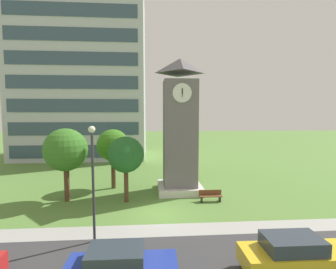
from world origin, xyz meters
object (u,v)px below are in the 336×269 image
at_px(park_bench, 210,196).
at_px(street_lamp, 93,172).
at_px(parked_car_yellow, 296,255).
at_px(tree_by_building, 126,155).
at_px(tree_near_tower, 113,146).
at_px(tree_streetside, 66,150).
at_px(clock_tower, 180,133).
at_px(parked_car_blue, 120,268).

bearing_deg(park_bench, street_lamp, -144.27).
bearing_deg(parked_car_yellow, tree_by_building, 130.66).
relative_size(tree_by_building, tree_near_tower, 0.94).
height_order(park_bench, tree_streetside, tree_streetside).
bearing_deg(clock_tower, tree_by_building, -152.49).
distance_m(tree_by_building, parked_car_blue, 10.21).
bearing_deg(tree_near_tower, tree_streetside, -135.37).
bearing_deg(tree_by_building, street_lamp, -100.74).
distance_m(park_bench, tree_by_building, 7.37).
bearing_deg(clock_tower, parked_car_yellow, -72.99).
xyz_separation_m(tree_streetside, parked_car_yellow, (12.78, -9.94, -3.19)).
distance_m(street_lamp, parked_car_yellow, 10.28).
xyz_separation_m(clock_tower, tree_near_tower, (-6.01, 1.32, -1.25)).
distance_m(clock_tower, tree_near_tower, 6.28).
distance_m(clock_tower, parked_car_blue, 13.43).
bearing_deg(street_lamp, park_bench, 35.73).
bearing_deg(tree_by_building, clock_tower, 27.51).
height_order(clock_tower, tree_streetside, clock_tower).
distance_m(parked_car_blue, parked_car_yellow, 7.40).
bearing_deg(street_lamp, clock_tower, 56.00).
bearing_deg(tree_streetside, tree_by_building, -6.39).
height_order(tree_streetside, parked_car_yellow, tree_streetside).
bearing_deg(tree_near_tower, street_lamp, -87.78).
height_order(park_bench, parked_car_blue, parked_car_blue).
bearing_deg(park_bench, parked_car_blue, -122.30).
height_order(park_bench, parked_car_yellow, parked_car_yellow).
bearing_deg(tree_streetside, parked_car_yellow, -37.88).
bearing_deg(tree_streetside, tree_near_tower, 44.63).
height_order(tree_by_building, tree_streetside, tree_streetside).
xyz_separation_m(street_lamp, tree_near_tower, (-0.37, 9.67, 0.13)).
bearing_deg(parked_car_yellow, tree_streetside, 142.12).
distance_m(tree_streetside, tree_near_tower, 4.46).
bearing_deg(clock_tower, tree_near_tower, 167.59).
height_order(tree_near_tower, parked_car_yellow, tree_near_tower).
xyz_separation_m(street_lamp, parked_car_blue, (1.83, -3.78, -2.99)).
xyz_separation_m(parked_car_blue, parked_car_yellow, (7.39, 0.37, 0.00)).
relative_size(tree_by_building, parked_car_blue, 1.17).
xyz_separation_m(clock_tower, tree_by_building, (-4.49, -2.34, -1.52)).
relative_size(park_bench, street_lamp, 0.29).
xyz_separation_m(tree_by_building, parked_car_yellow, (8.09, -9.41, -2.84)).
distance_m(tree_near_tower, parked_car_blue, 13.98).
relative_size(clock_tower, tree_near_tower, 2.12).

